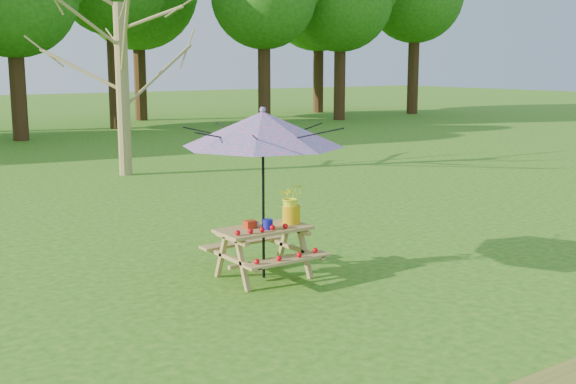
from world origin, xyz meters
TOP-DOWN VIEW (x-y plane):
  - ground at (0.00, 0.00)m, footprint 120.00×120.00m
  - picnic_table at (1.02, 1.70)m, footprint 1.20×1.32m
  - patio_umbrella at (1.02, 1.70)m, footprint 2.27×2.27m
  - produce_bins at (0.95, 1.72)m, footprint 0.29×0.40m
  - tomatoes_row at (0.87, 1.52)m, footprint 0.77×0.13m
  - flower_bucket at (1.46, 1.71)m, footprint 0.41×0.39m

SIDE VIEW (x-z plane):
  - ground at x=0.00m, z-range 0.00..0.00m
  - picnic_table at x=1.02m, z-range -0.01..0.66m
  - tomatoes_row at x=0.87m, z-range 0.67..0.74m
  - produce_bins at x=0.95m, z-range 0.66..0.79m
  - flower_bucket at x=1.46m, z-range 0.69..1.22m
  - patio_umbrella at x=1.02m, z-range 0.82..3.07m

